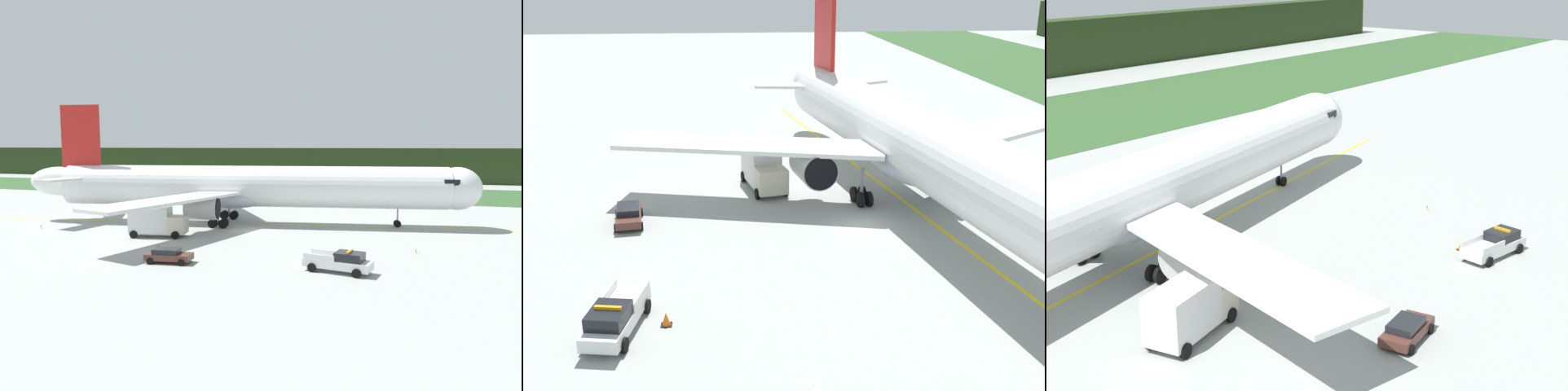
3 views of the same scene
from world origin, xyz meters
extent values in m
plane|color=#9DA19D|center=(0.00, 0.00, 0.00)|extent=(320.00, 320.00, 0.00)
cube|color=yellow|center=(-1.81, 5.11, 0.00)|extent=(80.34, 14.33, 0.01)
cylinder|color=white|center=(-1.81, 5.11, 5.11)|extent=(51.12, 14.14, 5.44)
ellipsoid|color=white|center=(24.36, 9.68, 5.11)|extent=(6.84, 6.39, 5.44)
ellipsoid|color=#B5BBC9|center=(-4.32, 4.67, 3.61)|extent=(11.53, 7.47, 2.99)
cube|color=black|center=(23.09, 9.46, 6.06)|extent=(2.66, 5.40, 0.70)
cylinder|color=black|center=(-5.73, 11.73, 3.04)|extent=(0.57, 2.59, 2.61)
cube|color=white|center=(-6.90, -7.65, 4.43)|extent=(9.79, 21.76, 0.35)
cylinder|color=#ADADAD|center=(-5.21, -2.80, 3.04)|extent=(4.31, 3.47, 2.84)
cylinder|color=black|center=(-3.25, -2.45, 3.04)|extent=(0.57, 2.59, 2.61)
cylinder|color=gray|center=(17.26, 8.44, 1.64)|extent=(0.20, 0.20, 2.39)
cylinder|color=black|center=(17.22, 8.70, 0.45)|extent=(0.92, 0.37, 0.90)
cylinder|color=black|center=(17.31, 8.19, 0.45)|extent=(0.92, 0.37, 0.90)
cylinder|color=gray|center=(-5.91, 7.98, 1.79)|extent=(0.28, 0.28, 2.39)
cylinder|color=black|center=(-5.16, 7.76, 0.60)|extent=(1.23, 0.50, 1.20)
cylinder|color=black|center=(-5.28, 8.45, 0.60)|extent=(1.23, 0.50, 1.20)
cylinder|color=black|center=(-6.54, 7.52, 0.60)|extent=(1.23, 0.50, 1.20)
cylinder|color=black|center=(-6.66, 8.21, 0.60)|extent=(1.23, 0.50, 1.20)
cylinder|color=gray|center=(-4.69, 1.01, 1.79)|extent=(0.28, 0.28, 2.39)
cylinder|color=black|center=(-4.06, 1.48, 0.60)|extent=(1.23, 0.50, 1.20)
cylinder|color=black|center=(-3.94, 0.79, 0.60)|extent=(1.23, 0.50, 1.20)
cylinder|color=black|center=(-5.44, 1.24, 0.60)|extent=(1.23, 0.50, 1.20)
cylinder|color=black|center=(-5.32, 0.55, 0.60)|extent=(1.23, 0.50, 1.20)
cube|color=silver|center=(12.89, -15.32, 0.73)|extent=(5.87, 2.91, 0.70)
cube|color=black|center=(13.89, -15.50, 1.43)|extent=(2.53, 2.15, 0.70)
cube|color=silver|center=(11.73, -14.17, 1.31)|extent=(2.67, 0.58, 0.45)
cube|color=silver|center=(11.40, -15.98, 1.31)|extent=(2.67, 0.58, 0.45)
cube|color=orange|center=(13.89, -15.50, 1.86)|extent=(0.44, 1.37, 0.16)
cylinder|color=black|center=(14.95, -14.69, 0.38)|extent=(0.79, 0.37, 0.76)
cylinder|color=black|center=(14.59, -16.63, 0.38)|extent=(0.79, 0.37, 0.76)
cylinder|color=black|center=(11.19, -14.00, 0.38)|extent=(0.79, 0.37, 0.76)
cylinder|color=black|center=(10.84, -15.95, 0.38)|extent=(0.79, 0.37, 0.76)
cube|color=beige|center=(-6.79, -5.96, 1.45)|extent=(2.35, 2.74, 2.00)
cube|color=silver|center=(-9.97, -6.62, 1.92)|extent=(4.98, 3.29, 2.94)
cylinder|color=#99999E|center=(-9.07, -6.43, 0.36)|extent=(0.77, 0.26, 1.04)
cylinder|color=#99999E|center=(-10.87, -6.81, 0.36)|extent=(0.77, 0.26, 1.04)
cylinder|color=black|center=(-7.04, -4.78, 0.45)|extent=(0.93, 0.44, 0.90)
cylinder|color=black|center=(-6.55, -7.13, 0.45)|extent=(0.93, 0.44, 0.90)
cylinder|color=black|center=(-11.78, -5.78, 0.45)|extent=(0.93, 0.44, 0.90)
cylinder|color=black|center=(-11.29, -8.12, 0.45)|extent=(0.93, 0.44, 0.90)
cube|color=#502D25|center=(-2.06, -16.75, 0.57)|extent=(4.33, 2.28, 0.55)
cube|color=black|center=(-2.27, -16.78, 1.08)|extent=(2.49, 1.84, 0.45)
cylinder|color=black|center=(-0.74, -15.67, 0.30)|extent=(0.62, 0.25, 0.60)
cylinder|color=black|center=(-0.52, -17.48, 0.30)|extent=(0.62, 0.25, 0.60)
cylinder|color=black|center=(-3.61, -16.02, 0.30)|extent=(0.62, 0.25, 0.60)
cylinder|color=black|center=(-3.39, -17.83, 0.30)|extent=(0.62, 0.25, 0.60)
cube|color=black|center=(12.62, -12.88, 0.01)|extent=(0.58, 0.58, 0.03)
cone|color=orange|center=(12.62, -12.88, 0.38)|extent=(0.44, 0.44, 0.69)
cylinder|color=yellow|center=(19.29, -6.31, 0.13)|extent=(0.10, 0.10, 0.26)
sphere|color=blue|center=(19.29, -6.31, 0.31)|extent=(0.12, 0.12, 0.12)
camera|label=1|loc=(18.03, -53.11, 10.54)|focal=31.76mm
camera|label=2|loc=(42.13, -9.48, 17.29)|focal=43.96mm
camera|label=3|loc=(-36.84, -36.12, 21.37)|focal=52.42mm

